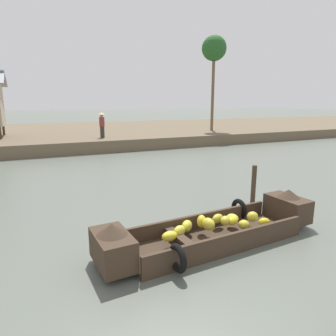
{
  "coord_description": "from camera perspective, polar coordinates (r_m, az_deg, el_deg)",
  "views": [
    {
      "loc": [
        -2.23,
        -0.09,
        2.95
      ],
      "look_at": [
        1.28,
        7.55,
        1.12
      ],
      "focal_mm": 31.42,
      "sensor_mm": 36.0,
      "label": 1
    }
  ],
  "objects": [
    {
      "name": "palm_tree_mid",
      "position": [
        25.84,
        8.93,
        21.65
      ],
      "size": [
        2.0,
        2.0,
        7.6
      ],
      "color": "brown",
      "rests_on": "riverbank_strip"
    },
    {
      "name": "riverbank_strip",
      "position": [
        27.89,
        -20.14,
        6.27
      ],
      "size": [
        160.0,
        20.0,
        0.75
      ],
      "primitive_type": "cube",
      "color": "brown",
      "rests_on": "ground"
    },
    {
      "name": "ground_plane",
      "position": [
        10.74,
        -11.79,
        -3.89
      ],
      "size": [
        300.0,
        300.0,
        0.0
      ],
      "primitive_type": "plane",
      "color": "#596056"
    },
    {
      "name": "banana_boat",
      "position": [
        6.55,
        8.93,
        -11.66
      ],
      "size": [
        5.17,
        2.08,
        0.89
      ],
      "color": "#3D2D21",
      "rests_on": "ground"
    },
    {
      "name": "vendor_person",
      "position": [
        20.13,
        -12.7,
        8.39
      ],
      "size": [
        0.44,
        0.44,
        1.66
      ],
      "color": "#332D28",
      "rests_on": "riverbank_strip"
    },
    {
      "name": "mooring_post",
      "position": [
        9.17,
        16.27,
        -3.12
      ],
      "size": [
        0.14,
        0.14,
        1.18
      ],
      "primitive_type": "cylinder",
      "color": "#423323",
      "rests_on": "ground"
    }
  ]
}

